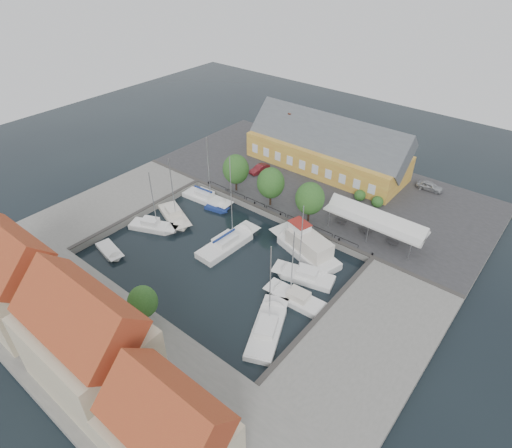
% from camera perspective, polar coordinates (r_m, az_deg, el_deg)
% --- Properties ---
extents(ground, '(140.00, 140.00, 0.00)m').
position_cam_1_polar(ground, '(58.65, -3.70, -3.82)').
color(ground, black).
rests_on(ground, ground).
extents(north_quay, '(56.00, 26.00, 1.00)m').
position_cam_1_polar(north_quay, '(73.81, 8.38, 5.28)').
color(north_quay, '#2D2D30').
rests_on(north_quay, ground).
extents(west_quay, '(12.00, 24.00, 1.00)m').
position_cam_1_polar(west_quay, '(71.75, -17.98, 2.86)').
color(west_quay, slate).
rests_on(west_quay, ground).
extents(east_quay, '(12.00, 24.00, 1.00)m').
position_cam_1_polar(east_quay, '(48.69, 14.83, -14.73)').
color(east_quay, slate).
rests_on(east_quay, ground).
extents(south_bank, '(56.00, 14.00, 1.00)m').
position_cam_1_polar(south_bank, '(49.61, -20.79, -15.08)').
color(south_bank, slate).
rests_on(south_bank, ground).
extents(quay_edge_fittings, '(56.00, 24.72, 0.40)m').
position_cam_1_polar(quay_edge_fittings, '(60.80, -0.73, -0.87)').
color(quay_edge_fittings, '#383533').
rests_on(quay_edge_fittings, north_quay).
extents(warehouse, '(28.56, 14.00, 9.55)m').
position_cam_1_polar(warehouse, '(77.31, 9.11, 9.94)').
color(warehouse, '#C1822F').
rests_on(warehouse, north_quay).
extents(tent_canopy, '(14.00, 4.00, 2.83)m').
position_cam_1_polar(tent_canopy, '(60.49, 15.56, 0.48)').
color(tent_canopy, silver).
rests_on(tent_canopy, north_quay).
extents(quay_trees, '(18.20, 4.20, 6.30)m').
position_cam_1_polar(quay_trees, '(64.57, 1.98, 5.49)').
color(quay_trees, black).
rests_on(quay_trees, north_quay).
extents(car_silver, '(4.30, 1.92, 1.43)m').
position_cam_1_polar(car_silver, '(75.57, 22.16, 4.70)').
color(car_silver, '#A1A4A9').
rests_on(car_silver, north_quay).
extents(car_red, '(1.83, 4.11, 1.31)m').
position_cam_1_polar(car_red, '(75.42, 0.48, 7.37)').
color(car_red, maroon).
rests_on(car_red, north_quay).
extents(center_sailboat, '(3.48, 10.44, 13.92)m').
position_cam_1_polar(center_sailboat, '(59.55, -3.80, -2.69)').
color(center_sailboat, white).
rests_on(center_sailboat, ground).
extents(trawler, '(12.01, 6.55, 5.00)m').
position_cam_1_polar(trawler, '(58.14, 6.68, -3.14)').
color(trawler, white).
rests_on(trawler, ground).
extents(east_boat_a, '(8.27, 4.53, 11.32)m').
position_cam_1_polar(east_boat_a, '(54.75, 6.49, -7.02)').
color(east_boat_a, white).
rests_on(east_boat_a, ground).
extents(east_boat_b, '(7.81, 2.89, 10.57)m').
position_cam_1_polar(east_boat_b, '(51.76, 5.34, -10.00)').
color(east_boat_b, white).
rests_on(east_boat_b, ground).
extents(east_boat_c, '(6.40, 9.64, 11.84)m').
position_cam_1_polar(east_boat_c, '(48.36, 1.49, -14.00)').
color(east_boat_c, white).
rests_on(east_boat_c, ground).
extents(west_boat_a, '(9.16, 3.26, 11.84)m').
position_cam_1_polar(west_boat_a, '(69.80, -6.62, 3.32)').
color(west_boat_a, white).
rests_on(west_boat_a, ground).
extents(west_boat_b, '(8.33, 5.55, 10.95)m').
position_cam_1_polar(west_boat_b, '(66.34, -10.82, 1.01)').
color(west_boat_b, beige).
rests_on(west_boat_b, ground).
extents(west_boat_c, '(7.58, 5.04, 10.08)m').
position_cam_1_polar(west_boat_c, '(64.66, -13.58, -0.40)').
color(west_boat_c, white).
rests_on(west_boat_c, ground).
extents(launch_sw, '(5.50, 2.94, 0.98)m').
position_cam_1_polar(launch_sw, '(61.89, -18.91, -3.50)').
color(launch_sw, white).
rests_on(launch_sw, ground).
extents(launch_nw, '(4.04, 2.25, 0.88)m').
position_cam_1_polar(launch_nw, '(67.45, -5.27, 2.00)').
color(launch_nw, navy).
rests_on(launch_nw, ground).
extents(townhouses, '(36.30, 8.50, 12.00)m').
position_cam_1_polar(townhouses, '(44.00, -23.29, -13.48)').
color(townhouses, beige).
rests_on(townhouses, south_bank).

